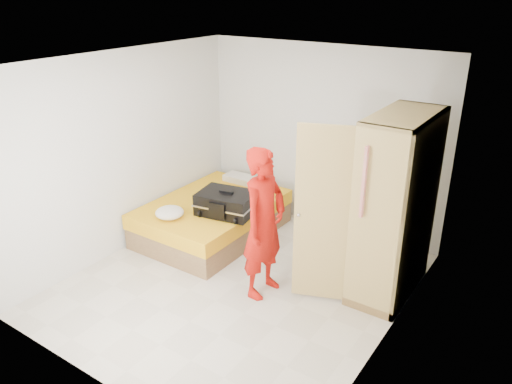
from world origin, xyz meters
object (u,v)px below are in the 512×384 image
Objects in this scene: suitcase at (226,203)px; round_cushion at (170,213)px; person at (264,223)px; bed at (213,218)px; wardrobe at (389,212)px.

suitcase reaches higher than round_cushion.
round_cushion is (-0.53, -0.53, -0.07)m from suitcase.
person is 4.70× the size of round_cushion.
bed is at bearing 145.96° from suitcase.
wardrobe is 2.54× the size of suitcase.
round_cushion is at bearing 88.35° from person.
suitcase reaches higher than bed.
bed is 1.70m from person.
wardrobe is 1.39m from person.
bed is 0.58m from suitcase.
wardrobe is at bearing 0.59° from bed.
wardrobe is (2.50, 0.03, 0.75)m from bed.
bed is 2.61m from wardrobe.
person is at bearing -29.47° from bed.
round_cushion is (-0.14, -0.70, 0.32)m from bed.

